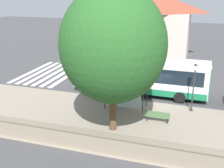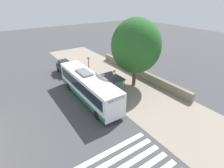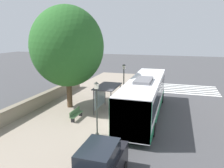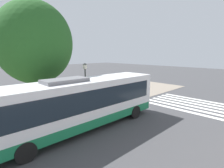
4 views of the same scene
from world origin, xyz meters
name	(u,v)px [view 2 (image 2 of 4)]	position (x,y,z in m)	size (l,w,h in m)	color
ground_plane	(94,89)	(0.00, 0.00, 0.00)	(120.00, 120.00, 0.00)	#424244
sidewalk_plaza	(119,82)	(-4.50, 0.00, 0.01)	(9.00, 44.00, 0.02)	gray
stone_wall	(139,72)	(-8.55, 0.00, 0.62)	(0.60, 20.00, 1.22)	gray
bus	(88,86)	(1.75, 1.79, 1.82)	(2.72, 12.18, 3.50)	white
bus_shelter	(114,79)	(-1.90, 2.17, 2.03)	(1.89, 3.42, 2.40)	#2D2D33
pedestrian	(121,105)	(0.14, 6.53, 0.94)	(0.34, 0.22, 1.62)	#2D3347
bench	(112,79)	(-3.62, -0.70, 0.48)	(0.40, 1.84, 0.88)	#4C7247
street_lamp_near	(89,67)	(-0.85, -3.01, 2.34)	(0.28, 0.28, 3.93)	#2D332D
street_lamp_far	(114,83)	(-0.66, 4.05, 2.51)	(0.28, 0.28, 4.22)	#2D332D
shade_tree	(136,46)	(-5.64, 2.06, 5.91)	(6.83, 6.83, 9.68)	brown
parked_car_behind_bus	(65,67)	(1.17, -8.09, 1.04)	(1.90, 4.28, 2.17)	black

